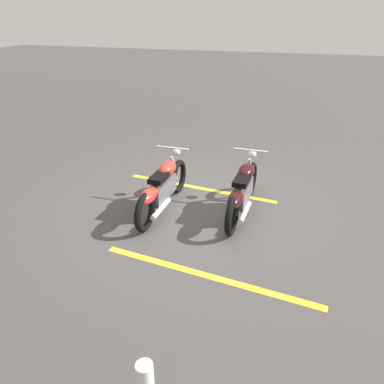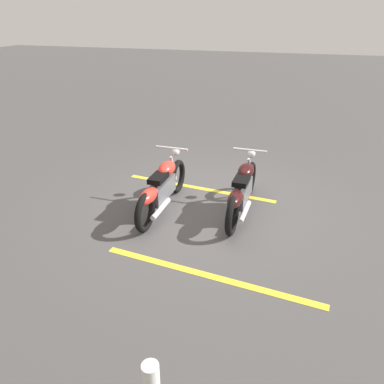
{
  "view_description": "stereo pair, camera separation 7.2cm",
  "coord_description": "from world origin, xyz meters",
  "views": [
    {
      "loc": [
        6.06,
        1.75,
        3.28
      ],
      "look_at": [
        0.87,
        0.0,
        0.65
      ],
      "focal_mm": 35.15,
      "sensor_mm": 36.0,
      "label": 1
    },
    {
      "loc": [
        6.08,
        1.68,
        3.28
      ],
      "look_at": [
        0.87,
        0.0,
        0.65
      ],
      "focal_mm": 35.15,
      "sensor_mm": 36.0,
      "label": 2
    }
  ],
  "objects": [
    {
      "name": "ground_plane",
      "position": [
        0.0,
        0.0,
        0.0
      ],
      "size": [
        60.0,
        60.0,
        0.0
      ],
      "primitive_type": "plane",
      "color": "#474444"
    },
    {
      "name": "motorcycle_bright_foreground",
      "position": [
        0.49,
        -0.69,
        0.46
      ],
      "size": [
        2.23,
        0.62,
        1.04
      ],
      "rotation": [
        0.0,
        0.0,
        3.14
      ],
      "color": "black",
      "rests_on": "ground"
    },
    {
      "name": "motorcycle_dark_foreground",
      "position": [
        0.16,
        0.69,
        0.46
      ],
      "size": [
        2.23,
        0.62,
        1.04
      ],
      "rotation": [
        0.0,
        0.0,
        3.13
      ],
      "color": "black",
      "rests_on": "ground"
    },
    {
      "name": "parking_stripe_near",
      "position": [
        -0.64,
        -0.34,
        0.0
      ],
      "size": [
        0.43,
        3.2,
        0.01
      ],
      "primitive_type": "cube",
      "rotation": [
        0.0,
        0.0,
        1.47
      ],
      "color": "yellow",
      "rests_on": "ground"
    },
    {
      "name": "parking_stripe_mid",
      "position": [
        2.05,
        0.61,
        0.0
      ],
      "size": [
        0.43,
        3.2,
        0.01
      ],
      "primitive_type": "cube",
      "rotation": [
        0.0,
        0.0,
        1.47
      ],
      "color": "yellow",
      "rests_on": "ground"
    }
  ]
}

